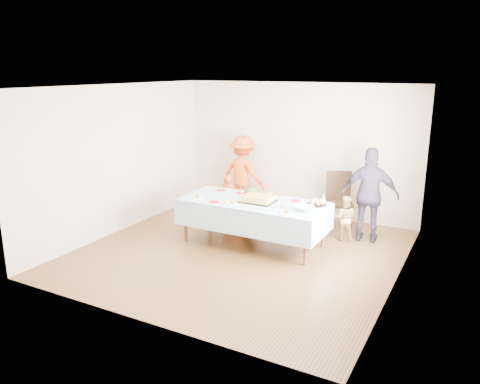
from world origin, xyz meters
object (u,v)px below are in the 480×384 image
at_px(party_table, 253,204).
at_px(birthday_cake, 258,199).
at_px(dining_chair, 339,197).
at_px(adult_left, 243,173).

distance_m(party_table, birthday_cake, 0.14).
relative_size(birthday_cake, dining_chair, 0.52).
xyz_separation_m(party_table, adult_left, (-1.14, 1.78, 0.07)).
xyz_separation_m(birthday_cake, dining_chair, (0.95, 1.55, -0.22)).
bearing_deg(party_table, adult_left, 122.62).
height_order(birthday_cake, dining_chair, dining_chair).
bearing_deg(party_table, birthday_cake, 1.48).
bearing_deg(party_table, dining_chair, 56.12).
distance_m(party_table, dining_chair, 1.87).
bearing_deg(dining_chair, adult_left, 149.67).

